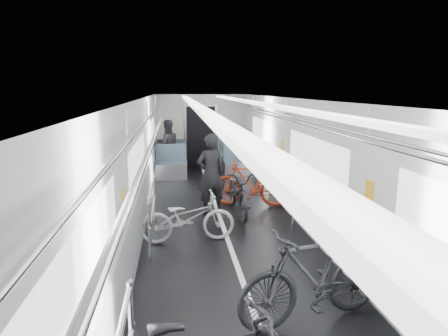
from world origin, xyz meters
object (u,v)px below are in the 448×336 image
(bike_left_far, at_px, (188,218))
(bike_aisle, at_px, (238,191))
(bike_right_near, at_px, (314,275))
(bike_right_far, at_px, (251,183))
(person_seated, at_px, (167,146))
(person_standing, at_px, (211,174))

(bike_left_far, bearing_deg, bike_aisle, -41.61)
(bike_left_far, distance_m, bike_right_near, 2.91)
(bike_right_near, relative_size, bike_right_far, 1.07)
(bike_right_near, xyz_separation_m, bike_aisle, (-0.21, 4.00, -0.07))
(bike_right_far, relative_size, bike_aisle, 0.94)
(person_seated, bearing_deg, bike_right_near, 85.43)
(bike_left_far, xyz_separation_m, person_seated, (-0.42, 5.99, 0.40))
(bike_right_far, height_order, person_seated, person_seated)
(bike_left_far, distance_m, person_standing, 1.66)
(bike_right_near, relative_size, bike_aisle, 1.01)
(bike_left_far, height_order, bike_right_far, bike_right_far)
(bike_right_near, height_order, bike_aisle, bike_right_near)
(bike_right_far, xyz_separation_m, person_standing, (-0.94, -0.44, 0.32))
(bike_aisle, bearing_deg, person_standing, 168.07)
(bike_right_near, height_order, person_standing, person_standing)
(bike_right_near, relative_size, person_seated, 1.14)
(bike_right_near, bearing_deg, bike_right_far, 163.39)
(person_standing, bearing_deg, person_seated, -95.91)
(bike_left_far, relative_size, bike_right_far, 0.93)
(bike_right_near, xyz_separation_m, person_standing, (-0.78, 4.10, 0.29))
(bike_left_far, bearing_deg, bike_right_near, -156.76)
(bike_right_near, relative_size, person_standing, 1.10)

